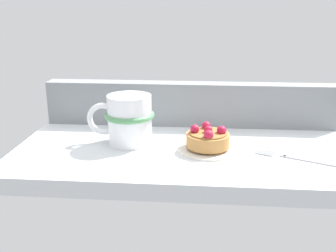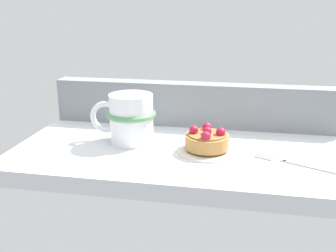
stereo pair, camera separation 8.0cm
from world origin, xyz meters
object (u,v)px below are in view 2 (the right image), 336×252
at_px(dessert_plate, 207,150).
at_px(coffee_mug, 130,118).
at_px(raspberry_tart, 207,140).
at_px(dessert_fork, 298,163).

xyz_separation_m(dessert_plate, coffee_mug, (-0.17, 0.03, 0.05)).
relative_size(dessert_plate, coffee_mug, 0.83).
height_order(raspberry_tart, coffee_mug, coffee_mug).
bearing_deg(dessert_plate, dessert_fork, -11.16).
bearing_deg(dessert_fork, coffee_mug, 169.38).
bearing_deg(coffee_mug, dessert_plate, -10.05).
relative_size(raspberry_tart, coffee_mug, 0.61).
height_order(raspberry_tart, dessert_fork, raspberry_tart).
relative_size(raspberry_tart, dessert_fork, 0.55).
xyz_separation_m(coffee_mug, dessert_fork, (0.34, -0.06, -0.05)).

